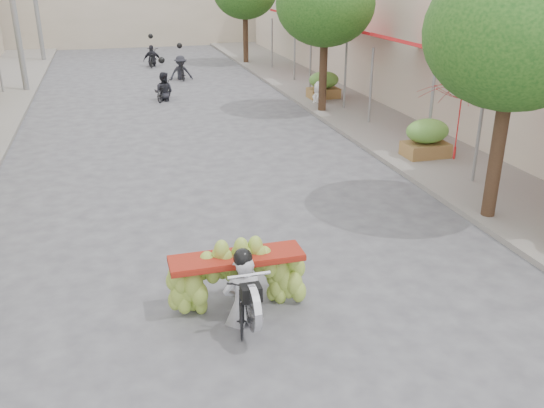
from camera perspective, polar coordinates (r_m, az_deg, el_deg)
The scene contains 13 objects.
ground at distance 7.60m, azimuth 3.31°, elevation -18.05°, with size 120.00×120.00×0.00m, color #55555A.
sidewalk_right at distance 22.85m, azimuth 7.89°, elevation 9.86°, with size 4.00×60.00×0.12m, color gray.
shophouse_row_right at distance 24.02m, azimuth 20.76°, elevation 16.39°, with size 9.77×40.00×6.00m.
street_tree_near at distance 12.04m, azimuth 22.97°, elevation 15.25°, with size 3.40×3.40×5.25m.
street_tree_mid at distance 20.83m, azimuth 5.31°, elevation 19.13°, with size 3.40×3.40×5.25m.
produce_crate_mid at distance 16.29m, azimuth 15.11°, elevation 6.60°, with size 1.20×0.88×1.16m.
produce_crate_far at distance 23.33m, azimuth 5.15°, elevation 11.87°, with size 1.20×0.88×1.16m.
banana_motorbike at distance 8.61m, azimuth -3.19°, elevation -7.04°, with size 2.20×1.76×2.08m.
market_umbrella at distance 14.10m, azimuth 18.52°, elevation 11.55°, with size 2.70×2.70×1.91m.
pedestrian at distance 22.53m, azimuth 4.78°, elevation 12.01°, with size 0.90×0.75×1.58m.
bg_motorbike_a at distance 23.71m, azimuth -10.75°, elevation 11.92°, with size 1.06×1.49×1.95m.
bg_motorbike_b at distance 28.13m, azimuth -9.06°, elevation 13.77°, with size 1.09×1.64×1.95m.
bg_motorbike_c at distance 32.42m, azimuth -11.83°, elevation 14.59°, with size 1.06×1.70×1.95m.
Camera 1 is at (-1.97, -5.45, 4.92)m, focal length 38.00 mm.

